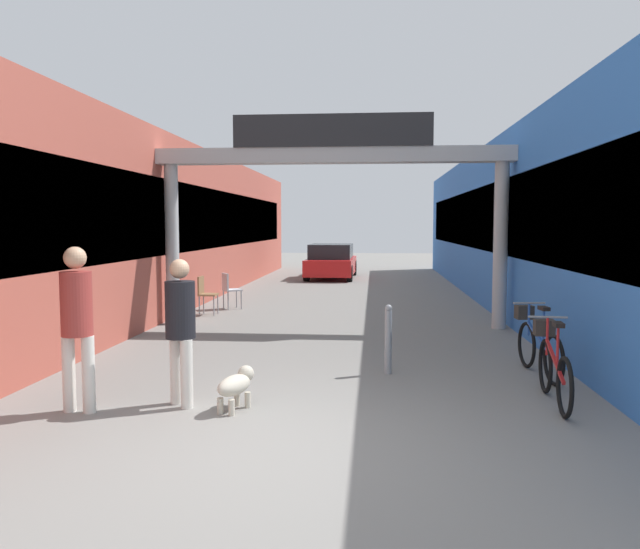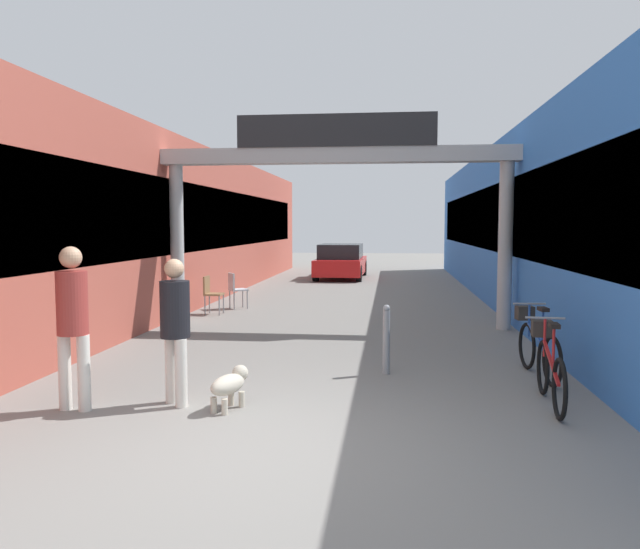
{
  "view_description": "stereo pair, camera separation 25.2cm",
  "coord_description": "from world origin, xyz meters",
  "px_view_note": "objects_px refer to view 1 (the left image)",
  "views": [
    {
      "loc": [
        0.84,
        -5.66,
        2.08
      ],
      "look_at": [
        0.0,
        4.04,
        1.3
      ],
      "focal_mm": 35.0,
      "sensor_mm": 36.0,
      "label": 1
    },
    {
      "loc": [
        1.09,
        -5.63,
        2.08
      ],
      "look_at": [
        0.0,
        4.04,
        1.3
      ],
      "focal_mm": 35.0,
      "sensor_mm": 36.0,
      "label": 2
    }
  ],
  "objects_px": {
    "pedestrian_with_dog": "(180,322)",
    "bollard_post_metal": "(388,338)",
    "dog_on_leash": "(236,385)",
    "bicycle_red_nearest": "(553,365)",
    "pedestrian_companion": "(77,317)",
    "cafe_chair_aluminium_farther": "(229,287)",
    "parked_car_red": "(331,262)",
    "cafe_chair_wood_nearer": "(205,291)",
    "bicycle_blue_second": "(537,343)"
  },
  "relations": [
    {
      "from": "pedestrian_companion",
      "to": "bollard_post_metal",
      "type": "distance_m",
      "value": 4.09
    },
    {
      "from": "parked_car_red",
      "to": "cafe_chair_wood_nearer",
      "type": "bearing_deg",
      "value": -102.49
    },
    {
      "from": "pedestrian_companion",
      "to": "bicycle_blue_second",
      "type": "distance_m",
      "value": 5.99
    },
    {
      "from": "pedestrian_with_dog",
      "to": "bollard_post_metal",
      "type": "relative_size",
      "value": 1.74
    },
    {
      "from": "parked_car_red",
      "to": "bicycle_blue_second",
      "type": "bearing_deg",
      "value": -75.67
    },
    {
      "from": "pedestrian_companion",
      "to": "bicycle_red_nearest",
      "type": "distance_m",
      "value": 5.46
    },
    {
      "from": "bollard_post_metal",
      "to": "parked_car_red",
      "type": "distance_m",
      "value": 15.56
    },
    {
      "from": "pedestrian_with_dog",
      "to": "bicycle_red_nearest",
      "type": "xyz_separation_m",
      "value": [
        4.29,
        0.54,
        -0.53
      ]
    },
    {
      "from": "bicycle_red_nearest",
      "to": "cafe_chair_aluminium_farther",
      "type": "height_order",
      "value": "bicycle_red_nearest"
    },
    {
      "from": "pedestrian_with_dog",
      "to": "cafe_chair_wood_nearer",
      "type": "xyz_separation_m",
      "value": [
        -1.69,
        7.15,
        -0.43
      ]
    },
    {
      "from": "pedestrian_with_dog",
      "to": "cafe_chair_wood_nearer",
      "type": "relative_size",
      "value": 1.9
    },
    {
      "from": "pedestrian_with_dog",
      "to": "dog_on_leash",
      "type": "relative_size",
      "value": 2.56
    },
    {
      "from": "dog_on_leash",
      "to": "cafe_chair_wood_nearer",
      "type": "bearing_deg",
      "value": 107.98
    },
    {
      "from": "bicycle_red_nearest",
      "to": "cafe_chair_wood_nearer",
      "type": "relative_size",
      "value": 1.9
    },
    {
      "from": "pedestrian_with_dog",
      "to": "bollard_post_metal",
      "type": "bearing_deg",
      "value": 36.5
    },
    {
      "from": "pedestrian_with_dog",
      "to": "bicycle_red_nearest",
      "type": "distance_m",
      "value": 4.36
    },
    {
      "from": "pedestrian_companion",
      "to": "cafe_chair_wood_nearer",
      "type": "distance_m",
      "value": 7.53
    },
    {
      "from": "pedestrian_companion",
      "to": "parked_car_red",
      "type": "relative_size",
      "value": 0.46
    },
    {
      "from": "cafe_chair_wood_nearer",
      "to": "bicycle_red_nearest",
      "type": "bearing_deg",
      "value": -47.87
    },
    {
      "from": "dog_on_leash",
      "to": "pedestrian_with_dog",
      "type": "bearing_deg",
      "value": 172.36
    },
    {
      "from": "bollard_post_metal",
      "to": "cafe_chair_wood_nearer",
      "type": "xyz_separation_m",
      "value": [
        -4.09,
        5.37,
        0.05
      ]
    },
    {
      "from": "bicycle_red_nearest",
      "to": "cafe_chair_aluminium_farther",
      "type": "xyz_separation_m",
      "value": [
        -5.65,
        7.61,
        0.1
      ]
    },
    {
      "from": "pedestrian_companion",
      "to": "bicycle_blue_second",
      "type": "height_order",
      "value": "pedestrian_companion"
    },
    {
      "from": "cafe_chair_wood_nearer",
      "to": "pedestrian_with_dog",
      "type": "bearing_deg",
      "value": -76.72
    },
    {
      "from": "pedestrian_companion",
      "to": "dog_on_leash",
      "type": "xyz_separation_m",
      "value": [
        1.72,
        0.24,
        -0.78
      ]
    },
    {
      "from": "cafe_chair_aluminium_farther",
      "to": "bicycle_red_nearest",
      "type": "bearing_deg",
      "value": -53.4
    },
    {
      "from": "pedestrian_companion",
      "to": "bicycle_red_nearest",
      "type": "xyz_separation_m",
      "value": [
        5.35,
        0.87,
        -0.63
      ]
    },
    {
      "from": "pedestrian_companion",
      "to": "bicycle_red_nearest",
      "type": "height_order",
      "value": "pedestrian_companion"
    },
    {
      "from": "pedestrian_with_dog",
      "to": "cafe_chair_wood_nearer",
      "type": "distance_m",
      "value": 7.36
    },
    {
      "from": "dog_on_leash",
      "to": "cafe_chair_aluminium_farther",
      "type": "xyz_separation_m",
      "value": [
        -2.02,
        8.23,
        0.26
      ]
    },
    {
      "from": "bollard_post_metal",
      "to": "bicycle_blue_second",
      "type": "bearing_deg",
      "value": 3.93
    },
    {
      "from": "bicycle_blue_second",
      "to": "pedestrian_companion",
      "type": "bearing_deg",
      "value": -157.81
    },
    {
      "from": "parked_car_red",
      "to": "dog_on_leash",
      "type": "bearing_deg",
      "value": -89.62
    },
    {
      "from": "pedestrian_companion",
      "to": "parked_car_red",
      "type": "height_order",
      "value": "pedestrian_companion"
    },
    {
      "from": "dog_on_leash",
      "to": "parked_car_red",
      "type": "distance_m",
      "value": 17.32
    },
    {
      "from": "dog_on_leash",
      "to": "parked_car_red",
      "type": "relative_size",
      "value": 0.16
    },
    {
      "from": "bicycle_red_nearest",
      "to": "bicycle_blue_second",
      "type": "relative_size",
      "value": 1.0
    },
    {
      "from": "dog_on_leash",
      "to": "bicycle_red_nearest",
      "type": "xyz_separation_m",
      "value": [
        3.63,
        0.63,
        0.15
      ]
    },
    {
      "from": "parked_car_red",
      "to": "pedestrian_with_dog",
      "type": "bearing_deg",
      "value": -91.81
    },
    {
      "from": "cafe_chair_aluminium_farther",
      "to": "bicycle_blue_second",
      "type": "bearing_deg",
      "value": -46.96
    },
    {
      "from": "pedestrian_companion",
      "to": "dog_on_leash",
      "type": "distance_m",
      "value": 1.91
    },
    {
      "from": "bollard_post_metal",
      "to": "bicycle_red_nearest",
      "type": "bearing_deg",
      "value": -33.21
    },
    {
      "from": "pedestrian_companion",
      "to": "cafe_chair_wood_nearer",
      "type": "bearing_deg",
      "value": 94.8
    },
    {
      "from": "dog_on_leash",
      "to": "bollard_post_metal",
      "type": "height_order",
      "value": "bollard_post_metal"
    },
    {
      "from": "bollard_post_metal",
      "to": "cafe_chair_wood_nearer",
      "type": "distance_m",
      "value": 6.75
    },
    {
      "from": "pedestrian_companion",
      "to": "parked_car_red",
      "type": "xyz_separation_m",
      "value": [
        1.61,
        17.56,
        -0.42
      ]
    },
    {
      "from": "pedestrian_companion",
      "to": "bollard_post_metal",
      "type": "bearing_deg",
      "value": 31.36
    },
    {
      "from": "bollard_post_metal",
      "to": "cafe_chair_aluminium_farther",
      "type": "relative_size",
      "value": 1.09
    },
    {
      "from": "pedestrian_with_dog",
      "to": "cafe_chair_aluminium_farther",
      "type": "relative_size",
      "value": 1.9
    },
    {
      "from": "dog_on_leash",
      "to": "cafe_chair_wood_nearer",
      "type": "height_order",
      "value": "cafe_chair_wood_nearer"
    }
  ]
}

